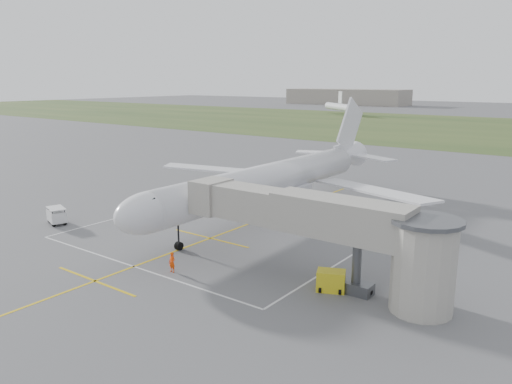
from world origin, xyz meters
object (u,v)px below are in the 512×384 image
Objects in this scene: ramp_worker_nose at (172,262)px; ramp_worker_wing at (258,201)px; baggage_cart at (57,216)px; gpu_unit at (331,281)px; airliner at (270,180)px; jet_bridge at (331,229)px.

ramp_worker_wing reaches higher than ramp_worker_nose.
baggage_cart is at bearing 170.46° from ramp_worker_nose.
ramp_worker_nose is at bearing 176.59° from gpu_unit.
ramp_worker_nose is (21.07, -2.42, -0.10)m from baggage_cart.
airliner is 5.40m from ramp_worker_wing.
gpu_unit is at bearing 170.91° from ramp_worker_wing.
gpu_unit is (0.53, -0.71, -3.95)m from jet_bridge.
jet_bridge is 12.46× the size of ramp_worker_wing.
baggage_cart is at bearing -135.41° from airliner.
jet_bridge is 25.60m from ramp_worker_wing.
jet_bridge is 7.54× the size of baggage_cart.
jet_bridge reaches higher than ramp_worker_nose.
jet_bridge is 33.51m from baggage_cart.
baggage_cart reaches higher than ramp_worker_wing.
ramp_worker_nose reaches higher than gpu_unit.
airliner is at bearing 97.48° from ramp_worker_nose.
airliner is 21.22m from jet_bridge.
baggage_cart reaches higher than ramp_worker_nose.
jet_bridge is at bearing 20.91° from ramp_worker_nose.
ramp_worker_nose is (-12.62, -4.65, 0.07)m from gpu_unit.
airliner is 18.44× the size of gpu_unit.
airliner is 26.85× the size of ramp_worker_nose.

